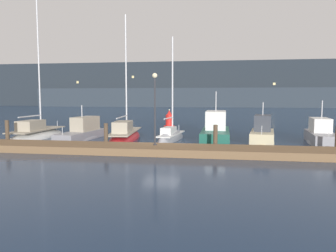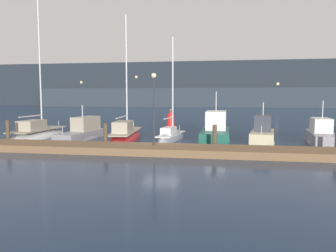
% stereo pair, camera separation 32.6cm
% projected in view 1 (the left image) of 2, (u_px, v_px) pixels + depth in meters
% --- Properties ---
extents(ground_plane, '(400.00, 400.00, 0.00)m').
position_uv_depth(ground_plane, '(161.00, 147.00, 22.73)').
color(ground_plane, '#192D4C').
extents(dock, '(28.70, 2.80, 0.45)m').
position_uv_depth(dock, '(154.00, 149.00, 20.28)').
color(dock, brown).
rests_on(dock, ground).
extents(mooring_pile_0, '(0.28, 0.28, 1.79)m').
position_uv_depth(mooring_pile_0, '(7.00, 133.00, 23.57)').
color(mooring_pile_0, '#4C3D2D').
rests_on(mooring_pile_0, ground).
extents(mooring_pile_1, '(0.28, 0.28, 1.67)m').
position_uv_depth(mooring_pile_1, '(106.00, 135.00, 22.42)').
color(mooring_pile_1, '#4C3D2D').
rests_on(mooring_pile_1, ground).
extents(mooring_pile_2, '(0.28, 0.28, 1.66)m').
position_uv_depth(mooring_pile_2, '(215.00, 138.00, 21.27)').
color(mooring_pile_2, '#4C3D2D').
rests_on(mooring_pile_2, ground).
extents(sailboat_berth_1, '(2.30, 7.56, 12.25)m').
position_uv_depth(sailboat_berth_1, '(37.00, 136.00, 27.66)').
color(sailboat_berth_1, white).
rests_on(sailboat_berth_1, ground).
extents(motorboat_berth_2, '(2.52, 6.61, 3.35)m').
position_uv_depth(motorboat_berth_2, '(82.00, 135.00, 26.94)').
color(motorboat_berth_2, gray).
rests_on(motorboat_berth_2, ground).
extents(sailboat_berth_3, '(2.85, 8.56, 10.87)m').
position_uv_depth(sailboat_berth_3, '(125.00, 137.00, 27.01)').
color(sailboat_berth_3, red).
rests_on(sailboat_berth_3, ground).
extents(sailboat_berth_4, '(2.08, 6.01, 9.08)m').
position_uv_depth(sailboat_berth_4, '(171.00, 138.00, 26.52)').
color(sailboat_berth_4, gray).
rests_on(sailboat_berth_4, ground).
extents(motorboat_berth_5, '(2.38, 7.17, 4.48)m').
position_uv_depth(motorboat_berth_5, '(216.00, 135.00, 25.87)').
color(motorboat_berth_5, '#195647').
rests_on(motorboat_berth_5, ground).
extents(motorboat_berth_6, '(2.53, 5.46, 3.65)m').
position_uv_depth(motorboat_berth_6, '(262.00, 138.00, 24.76)').
color(motorboat_berth_6, beige).
rests_on(motorboat_berth_6, ground).
extents(motorboat_berth_7, '(2.46, 6.24, 3.76)m').
position_uv_depth(motorboat_berth_7, '(321.00, 139.00, 24.38)').
color(motorboat_berth_7, gray).
rests_on(motorboat_berth_7, ground).
extents(channel_buoy, '(1.26, 1.26, 2.04)m').
position_uv_depth(channel_buoy, '(169.00, 120.00, 37.56)').
color(channel_buoy, red).
rests_on(channel_buoy, ground).
extents(dock_lamppost, '(0.32, 0.32, 4.49)m').
position_uv_depth(dock_lamppost, '(155.00, 98.00, 20.32)').
color(dock_lamppost, '#2D2D33').
rests_on(dock_lamppost, dock).
extents(hillside_backdrop, '(240.00, 23.00, 15.51)m').
position_uv_depth(hillside_backdrop, '(214.00, 86.00, 117.46)').
color(hillside_backdrop, '#232B33').
rests_on(hillside_backdrop, ground).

